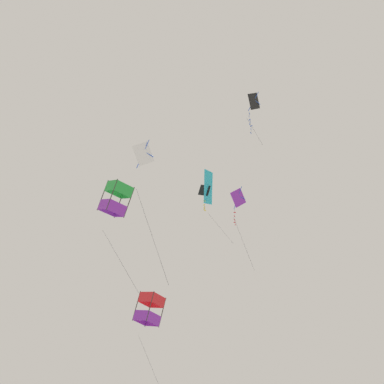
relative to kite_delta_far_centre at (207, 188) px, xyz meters
name	(u,v)px	position (x,y,z in m)	size (l,w,h in m)	color
kite_delta_far_centre	(207,188)	(0.00, 0.00, 0.00)	(3.84, 2.61, 6.58)	#1EB2C6
kite_box_mid_left	(116,199)	(-10.46, 7.09, -9.46)	(3.11, 2.50, 5.91)	green
kite_box_upper_right	(149,309)	(1.23, 4.14, -10.40)	(3.61, 3.22, 8.58)	red
kite_diamond_low_drifter	(254,102)	(-7.65, -2.07, 2.53)	(1.54, 1.25, 5.01)	black
kite_diamond_highest	(238,198)	(-1.03, -2.28, -1.53)	(1.92, 1.63, 7.38)	purple
kite_diamond_near_right	(143,155)	(-11.82, 5.88, -7.41)	(2.55, 2.23, 8.33)	white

